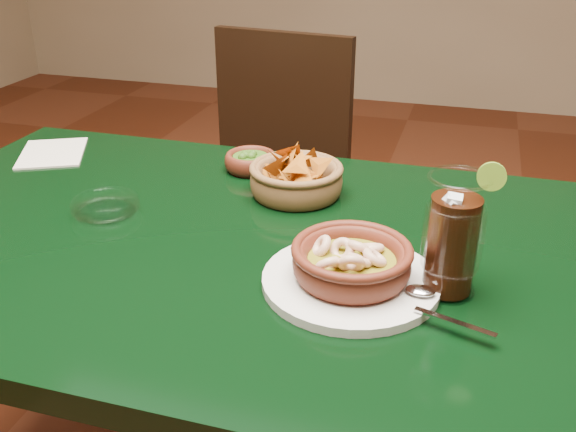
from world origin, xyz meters
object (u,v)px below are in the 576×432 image
(dining_chair, at_px, (265,190))
(cola_drink, at_px, (453,237))
(shrimp_plate, at_px, (352,266))
(chip_basket, at_px, (296,179))
(dining_table, at_px, (213,284))

(dining_chair, bearing_deg, cola_drink, -55.65)
(shrimp_plate, distance_m, chip_basket, 0.32)
(shrimp_plate, relative_size, chip_basket, 1.59)
(chip_basket, bearing_deg, shrimp_plate, -60.12)
(dining_chair, height_order, cola_drink, cola_drink)
(dining_table, distance_m, shrimp_plate, 0.30)
(dining_table, bearing_deg, cola_drink, -9.71)
(cola_drink, bearing_deg, dining_table, 170.29)
(dining_table, distance_m, dining_chair, 0.74)
(shrimp_plate, relative_size, cola_drink, 1.66)
(dining_table, height_order, shrimp_plate, shrimp_plate)
(dining_table, relative_size, shrimp_plate, 3.70)
(dining_chair, distance_m, chip_basket, 0.63)
(dining_table, xyz_separation_m, chip_basket, (0.09, 0.19, 0.13))
(dining_table, xyz_separation_m, cola_drink, (0.38, -0.07, 0.18))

